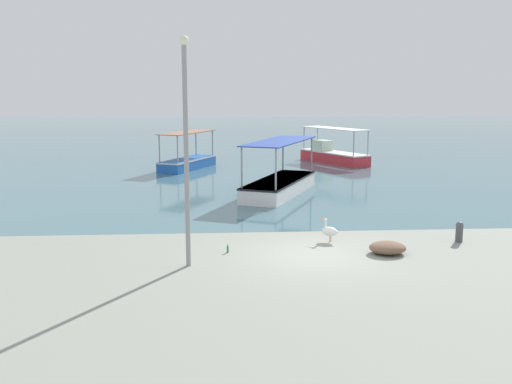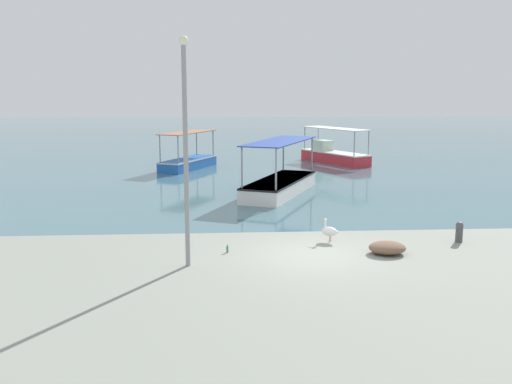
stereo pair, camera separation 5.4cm
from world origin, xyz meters
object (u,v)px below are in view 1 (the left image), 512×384
lamp_post (186,142)px  mooring_bollard (459,231)px  fishing_boat_center (333,154)px  net_pile (388,248)px  glass_bottle (228,249)px  fishing_boat_far_right (188,161)px  fishing_boat_near_left (280,183)px  pelican (330,231)px

lamp_post → mooring_bollard: bearing=13.0°
fishing_boat_center → net_pile: fishing_boat_center is taller
mooring_bollard → fishing_boat_center: bearing=90.1°
glass_bottle → fishing_boat_far_right: bearing=96.6°
fishing_boat_near_left → mooring_bollard: (5.13, -9.40, -0.17)m
pelican → net_pile: size_ratio=0.69×
fishing_boat_near_left → mooring_bollard: fishing_boat_near_left is taller
fishing_boat_near_left → glass_bottle: 10.56m
fishing_boat_center → pelican: fishing_boat_center is taller
mooring_bollard → net_pile: size_ratio=0.60×
fishing_boat_center → glass_bottle: size_ratio=22.20×
lamp_post → mooring_bollard: (9.03, 2.08, -3.27)m
net_pile → fishing_boat_center: bearing=83.0°
lamp_post → glass_bottle: 3.95m
fishing_boat_center → glass_bottle: (-7.82, -22.27, -0.50)m
pelican → net_pile: bearing=-45.0°
fishing_boat_far_right → net_pile: 21.50m
mooring_bollard → glass_bottle: bearing=-174.3°
fishing_boat_near_left → glass_bottle: size_ratio=25.51×
fishing_boat_far_right → lamp_post: (1.13, -21.06, 3.14)m
fishing_boat_far_right → net_pile: fishing_boat_far_right is taller
pelican → fishing_boat_far_right: bearing=107.2°
fishing_boat_near_left → mooring_bollard: size_ratio=9.84×
fishing_boat_near_left → fishing_boat_center: (5.08, 12.08, 0.07)m
fishing_boat_near_left → pelican: 9.13m
fishing_boat_center → pelican: size_ratio=7.49×
fishing_boat_far_right → fishing_boat_center: bearing=13.9°
fishing_boat_far_right → pelican: (5.77, -18.67, -0.13)m
fishing_boat_center → fishing_boat_near_left: bearing=-112.8°
pelican → mooring_bollard: 4.40m
lamp_post → net_pile: bearing=7.7°
fishing_boat_center → pelican: (-4.34, -21.17, -0.23)m
fishing_boat_near_left → mooring_bollard: 10.71m
lamp_post → mooring_bollard: size_ratio=9.38×
mooring_bollard → fishing_boat_far_right: bearing=118.2°
fishing_boat_center → pelican: 21.62m
fishing_boat_center → lamp_post: size_ratio=0.91×
glass_bottle → net_pile: bearing=-5.2°
fishing_boat_center → mooring_bollard: fishing_boat_center is taller
fishing_boat_center → net_pile: bearing=-97.0°
fishing_boat_near_left → fishing_boat_center: 13.11m
mooring_bollard → lamp_post: bearing=-167.0°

